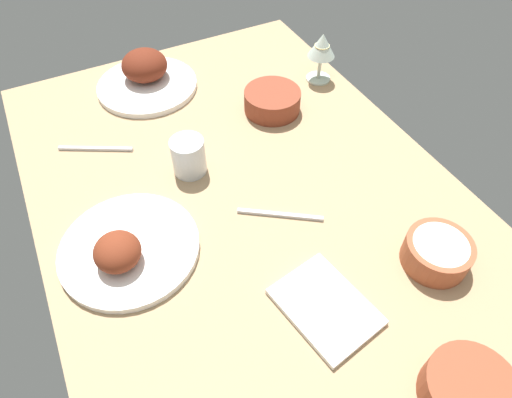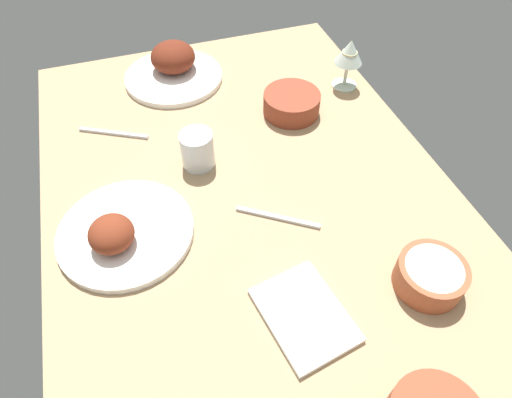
{
  "view_description": "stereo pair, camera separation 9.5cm",
  "coord_description": "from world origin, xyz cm",
  "views": [
    {
      "loc": [
        55.44,
        -28.36,
        78.21
      ],
      "look_at": [
        0.0,
        0.0,
        6.0
      ],
      "focal_mm": 30.99,
      "sensor_mm": 36.0,
      "label": 1
    },
    {
      "loc": [
        59.12,
        -19.57,
        78.21
      ],
      "look_at": [
        0.0,
        0.0,
        6.0
      ],
      "focal_mm": 30.99,
      "sensor_mm": 36.0,
      "label": 2
    }
  ],
  "objects": [
    {
      "name": "bowl_onions",
      "position": [
        50.92,
        10.95,
        7.18
      ],
      "size": [
        14.35,
        14.35,
        5.87
      ],
      "color": "brown",
      "rests_on": "dining_table"
    },
    {
      "name": "water_tumbler",
      "position": [
        -16.61,
        -8.79,
        8.43
      ],
      "size": [
        7.78,
        7.78,
        8.86
      ],
      "primitive_type": "cylinder",
      "color": "silver",
      "rests_on": "dining_table"
    },
    {
      "name": "plate_center_main",
      "position": [
        -0.06,
        -28.72,
        5.93
      ],
      "size": [
        27.93,
        27.93,
        7.8
      ],
      "color": "white",
      "rests_on": "dining_table"
    },
    {
      "name": "dining_table",
      "position": [
        0.0,
        0.0,
        2.0
      ],
      "size": [
        140.0,
        90.0,
        4.0
      ],
      "primitive_type": "cube",
      "color": "tan",
      "rests_on": "ground"
    },
    {
      "name": "folded_napkin",
      "position": [
        27.72,
        0.18,
        4.6
      ],
      "size": [
        20.25,
        16.49,
        1.2
      ],
      "primitive_type": "cube",
      "rotation": [
        0.0,
        0.0,
        0.18
      ],
      "color": "white",
      "rests_on": "dining_table"
    },
    {
      "name": "fork_loose",
      "position": [
        -33.66,
        -26.97,
        4.4
      ],
      "size": [
        9.48,
        16.45,
        0.8
      ],
      "primitive_type": "cube",
      "rotation": [
        0.0,
        0.0,
        4.22
      ],
      "color": "silver",
      "rests_on": "dining_table"
    },
    {
      "name": "wine_glass",
      "position": [
        -34.33,
        37.78,
        13.93
      ],
      "size": [
        7.6,
        7.6,
        14.0
      ],
      "color": "silver",
      "rests_on": "dining_table"
    },
    {
      "name": "spoon_loose",
      "position": [
        5.06,
        3.2,
        4.4
      ],
      "size": [
        11.17,
        15.73,
        0.8
      ],
      "primitive_type": "cube",
      "rotation": [
        0.0,
        0.0,
        0.97
      ],
      "color": "silver",
      "rests_on": "dining_table"
    },
    {
      "name": "bowl_cream",
      "position": [
        28.8,
        24.51,
        7.16
      ],
      "size": [
        12.86,
        12.86,
        5.83
      ],
      "color": "#A35133",
      "rests_on": "dining_table"
    },
    {
      "name": "bowl_potatoes",
      "position": [
        -27.91,
        19.1,
        7.08
      ],
      "size": [
        14.89,
        14.89,
        5.66
      ],
      "color": "brown",
      "rests_on": "dining_table"
    },
    {
      "name": "plate_far_side",
      "position": [
        -54.09,
        -7.07,
        7.17
      ],
      "size": [
        27.75,
        27.75,
        9.47
      ],
      "color": "white",
      "rests_on": "dining_table"
    }
  ]
}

